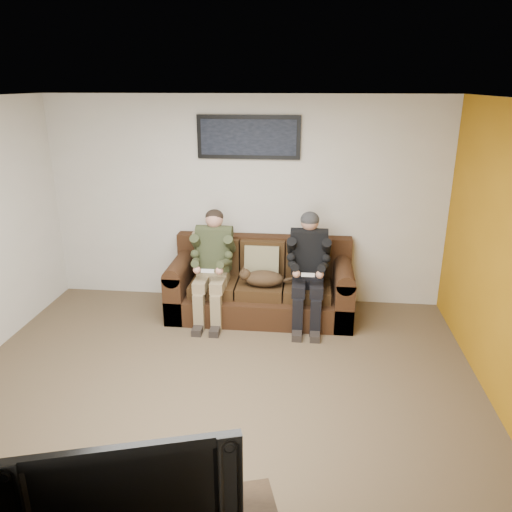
# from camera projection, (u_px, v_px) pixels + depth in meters

# --- Properties ---
(floor) EXTENTS (5.00, 5.00, 0.00)m
(floor) POSITION_uv_depth(u_px,v_px,m) (215.00, 395.00, 4.59)
(floor) COLOR brown
(floor) RESTS_ON ground
(ceiling) EXTENTS (5.00, 5.00, 0.00)m
(ceiling) POSITION_uv_depth(u_px,v_px,m) (206.00, 100.00, 3.73)
(ceiling) COLOR silver
(ceiling) RESTS_ON ground
(wall_back) EXTENTS (5.00, 0.00, 5.00)m
(wall_back) POSITION_uv_depth(u_px,v_px,m) (245.00, 202.00, 6.28)
(wall_back) COLOR beige
(wall_back) RESTS_ON ground
(wall_front) EXTENTS (5.00, 0.00, 5.00)m
(wall_front) POSITION_uv_depth(u_px,v_px,m) (106.00, 448.00, 2.05)
(wall_front) COLOR beige
(wall_front) RESTS_ON ground
(sofa) EXTENTS (2.20, 0.95, 0.90)m
(sofa) POSITION_uv_depth(u_px,v_px,m) (261.00, 286.00, 6.17)
(sofa) COLOR #341D0F
(sofa) RESTS_ON ground
(throw_pillow) EXTENTS (0.42, 0.20, 0.42)m
(throw_pillow) POSITION_uv_depth(u_px,v_px,m) (262.00, 262.00, 6.11)
(throw_pillow) COLOR #857B57
(throw_pillow) RESTS_ON sofa
(throw_blanket) EXTENTS (0.45, 0.22, 0.08)m
(throw_blanket) POSITION_uv_depth(u_px,v_px,m) (211.00, 234.00, 6.31)
(throw_blanket) COLOR #BFAF8D
(throw_blanket) RESTS_ON sofa
(person_left) EXTENTS (0.51, 0.87, 1.30)m
(person_left) POSITION_uv_depth(u_px,v_px,m) (213.00, 260.00, 5.93)
(person_left) COLOR #8A7756
(person_left) RESTS_ON sofa
(person_right) EXTENTS (0.51, 0.86, 1.30)m
(person_right) POSITION_uv_depth(u_px,v_px,m) (308.00, 263.00, 5.81)
(person_right) COLOR black
(person_right) RESTS_ON sofa
(cat) EXTENTS (0.66, 0.26, 0.24)m
(cat) POSITION_uv_depth(u_px,v_px,m) (262.00, 278.00, 5.87)
(cat) COLOR #4F361F
(cat) RESTS_ON sofa
(framed_poster) EXTENTS (1.25, 0.05, 0.52)m
(framed_poster) POSITION_uv_depth(u_px,v_px,m) (249.00, 137.00, 5.97)
(framed_poster) COLOR black
(framed_poster) RESTS_ON wall_back
(television) EXTENTS (1.13, 0.47, 0.65)m
(television) POSITION_uv_depth(u_px,v_px,m) (127.00, 485.00, 2.50)
(television) COLOR black
(television) RESTS_ON tv_stand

